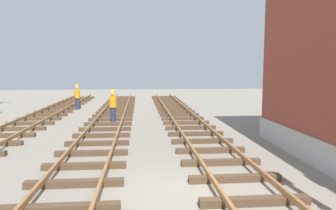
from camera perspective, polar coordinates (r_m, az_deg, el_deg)
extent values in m
plane|color=gray|center=(7.95, 3.89, -15.70)|extent=(80.00, 80.00, 0.00)
cube|color=#4C3826|center=(7.58, 15.32, -16.33)|extent=(2.50, 0.24, 0.18)
cube|color=#4C3826|center=(8.88, 11.93, -12.78)|extent=(2.50, 0.24, 0.18)
cube|color=#4C3826|center=(10.23, 9.47, -10.12)|extent=(2.50, 0.24, 0.18)
cube|color=#4C3826|center=(11.61, 7.62, -8.08)|extent=(2.50, 0.24, 0.18)
cube|color=#4C3826|center=(13.01, 6.18, -6.47)|extent=(2.50, 0.24, 0.18)
cube|color=#4C3826|center=(14.42, 5.03, -5.17)|extent=(2.50, 0.24, 0.18)
cube|color=#4C3826|center=(15.85, 4.09, -4.10)|extent=(2.50, 0.24, 0.18)
cube|color=#4C3826|center=(17.28, 3.31, -3.21)|extent=(2.50, 0.24, 0.18)
cube|color=#4C3826|center=(18.73, 2.64, -2.45)|extent=(2.50, 0.24, 0.18)
cube|color=#4C3826|center=(20.17, 2.08, -1.80)|extent=(2.50, 0.24, 0.18)
cube|color=#4C3826|center=(21.62, 1.59, -1.24)|extent=(2.50, 0.24, 0.18)
cube|color=#4C3826|center=(23.07, 1.16, -0.75)|extent=(2.50, 0.24, 0.18)
cube|color=#4C3826|center=(24.53, 0.78, -0.32)|extent=(2.50, 0.24, 0.18)
cube|color=#4C3826|center=(25.99, 0.44, 0.07)|extent=(2.50, 0.24, 0.18)
cube|color=#4C3826|center=(27.45, 0.14, 0.41)|extent=(2.50, 0.24, 0.18)
cube|color=#4C3826|center=(28.91, -0.13, 0.72)|extent=(2.50, 0.24, 0.18)
cube|color=#4C3826|center=(30.37, -0.37, 1.00)|extent=(2.50, 0.24, 0.18)
cube|color=#4C3826|center=(31.83, -0.59, 1.25)|extent=(2.50, 0.24, 0.18)
cube|color=#4C3826|center=(33.30, -0.79, 1.48)|extent=(2.50, 0.24, 0.18)
cube|color=olive|center=(7.97, 8.45, -13.76)|extent=(0.08, 53.09, 0.14)
cube|color=olive|center=(8.42, 18.28, -12.92)|extent=(0.08, 53.09, 0.14)
cube|color=#4C3826|center=(7.34, -18.80, -17.22)|extent=(2.50, 0.24, 0.18)
cube|color=#4C3826|center=(8.68, -16.46, -13.37)|extent=(2.50, 0.24, 0.18)
cube|color=#4C3826|center=(10.05, -14.80, -10.55)|extent=(2.50, 0.24, 0.18)
cube|color=#4C3826|center=(11.46, -13.56, -8.40)|extent=(2.50, 0.24, 0.18)
cube|color=#4C3826|center=(12.87, -12.60, -6.73)|extent=(2.50, 0.24, 0.18)
cube|color=#4C3826|center=(14.30, -11.84, -5.38)|extent=(2.50, 0.24, 0.18)
cube|color=#4C3826|center=(15.74, -11.22, -4.28)|extent=(2.50, 0.24, 0.18)
cube|color=#4C3826|center=(17.18, -10.71, -3.37)|extent=(2.50, 0.24, 0.18)
cube|color=#4C3826|center=(18.63, -10.27, -2.59)|extent=(2.50, 0.24, 0.18)
cube|color=#4C3826|center=(20.08, -9.90, -1.93)|extent=(2.50, 0.24, 0.18)
cube|color=#4C3826|center=(21.54, -9.58, -1.36)|extent=(2.50, 0.24, 0.18)
cube|color=#4C3826|center=(23.00, -9.30, -0.86)|extent=(2.50, 0.24, 0.18)
cube|color=#4C3826|center=(24.46, -9.05, -0.42)|extent=(2.50, 0.24, 0.18)
cube|color=#4C3826|center=(25.92, -8.83, -0.03)|extent=(2.50, 0.24, 0.18)
cube|color=#4C3826|center=(27.38, -8.64, 0.32)|extent=(2.50, 0.24, 0.18)
cube|color=#4C3826|center=(28.85, -8.46, 0.64)|extent=(2.50, 0.24, 0.18)
cube|color=#4C3826|center=(30.31, -8.30, 0.92)|extent=(2.50, 0.24, 0.18)
cube|color=#4C3826|center=(31.78, -8.16, 1.18)|extent=(2.50, 0.24, 0.18)
cube|color=#4C3826|center=(33.24, -8.03, 1.41)|extent=(2.50, 0.24, 0.18)
cube|color=olive|center=(8.13, -22.67, -13.79)|extent=(0.08, 53.09, 0.14)
cube|color=olive|center=(7.83, -12.24, -14.23)|extent=(0.08, 53.09, 0.14)
cube|color=#4C3826|center=(15.73, -27.10, -4.89)|extent=(2.50, 0.24, 0.18)
cube|color=#4C3826|center=(17.16, -25.16, -3.89)|extent=(2.50, 0.24, 0.18)
cube|color=#4C3826|center=(18.61, -23.53, -3.04)|extent=(2.50, 0.24, 0.18)
cube|color=#4C3826|center=(20.08, -22.13, -2.32)|extent=(2.50, 0.24, 0.18)
cube|color=#4C3826|center=(21.56, -20.93, -1.69)|extent=(2.50, 0.24, 0.18)
cube|color=#4C3826|center=(23.05, -19.88, -1.14)|extent=(2.50, 0.24, 0.18)
cube|color=#4C3826|center=(24.55, -18.96, -0.66)|extent=(2.50, 0.24, 0.18)
cube|color=#4C3826|center=(26.06, -18.15, -0.24)|extent=(2.50, 0.24, 0.18)
cube|color=#4C3826|center=(27.58, -17.43, 0.14)|extent=(2.50, 0.24, 0.18)
cube|color=#4C3826|center=(29.09, -16.78, 0.48)|extent=(2.50, 0.24, 0.18)
cube|color=#4C3826|center=(30.62, -16.20, 0.79)|extent=(2.50, 0.24, 0.18)
cube|color=#4C3826|center=(32.15, -15.67, 1.06)|extent=(2.50, 0.24, 0.18)
cube|color=#4C3826|center=(33.68, -15.19, 1.31)|extent=(2.50, 0.24, 0.18)
cylinder|color=#262D4C|center=(24.58, -15.96, 0.23)|extent=(0.32, 0.32, 0.85)
cylinder|color=orange|center=(24.52, -16.02, 1.98)|extent=(0.40, 0.40, 0.65)
sphere|color=tan|center=(24.49, -16.05, 3.01)|extent=(0.24, 0.24, 0.24)
sphere|color=yellow|center=(24.48, -16.06, 3.34)|extent=(0.22, 0.22, 0.22)
cylinder|color=#262D4C|center=(18.16, -9.83, -1.75)|extent=(0.32, 0.32, 0.85)
cylinder|color=orange|center=(18.07, -9.87, 0.60)|extent=(0.40, 0.40, 0.65)
sphere|color=tan|center=(18.03, -9.90, 2.01)|extent=(0.24, 0.24, 0.24)
sphere|color=yellow|center=(18.02, -9.91, 2.45)|extent=(0.22, 0.22, 0.22)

